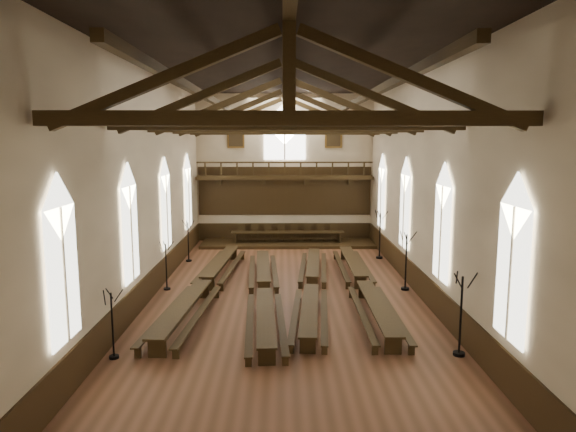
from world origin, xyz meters
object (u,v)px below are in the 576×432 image
candelabrum_left_near (113,337)px  high_table (288,233)px  refectory_row_d (363,282)px  candelabrum_right_near (460,330)px  candelabrum_right_far (380,244)px  refectory_row_b (264,289)px  candelabrum_right_mid (406,272)px  refectory_row_c (312,284)px  candelabrum_left_mid (167,275)px  candelabrum_left_far (189,249)px  refectory_row_a (206,283)px  dais (288,243)px

candelabrum_left_near → high_table: bearing=72.2°
refectory_row_d → candelabrum_left_near: (-9.03, -6.90, 0.18)m
candelabrum_right_near → candelabrum_right_far: 13.77m
refectory_row_b → candelabrum_right_mid: size_ratio=5.01×
refectory_row_c → candelabrum_left_near: (-6.73, -6.79, 0.21)m
candelabrum_left_mid → candelabrum_left_far: candelabrum_left_far is taller
refectory_row_a → high_table: (3.82, 11.05, 0.24)m
candelabrum_left_far → candelabrum_right_near: size_ratio=0.86×
refectory_row_a → candelabrum_right_near: bearing=-36.4°
refectory_row_a → high_table: bearing=70.9°
candelabrum_left_far → candelabrum_right_far: bearing=3.3°
refectory_row_d → candelabrum_left_far: 11.03m
refectory_row_d → dais: 11.49m
refectory_row_d → high_table: (-3.29, 11.00, 0.27)m
dais → candelabrum_right_far: candelabrum_right_far is taller
candelabrum_left_far → refectory_row_c: bearing=-43.8°
refectory_row_c → candelabrum_left_far: size_ratio=5.71×
candelabrum_left_mid → high_table: bearing=60.9°
candelabrum_left_mid → candelabrum_left_near: bearing=-90.0°
refectory_row_a → candelabrum_right_mid: 9.20m
refectory_row_b → refectory_row_d: refectory_row_d is taller
refectory_row_b → candelabrum_left_near: candelabrum_left_near is taller
refectory_row_c → dais: refectory_row_c is taller
dais → refectory_row_b: bearing=-95.6°
refectory_row_b → candelabrum_left_mid: bearing=160.8°
refectory_row_b → candelabrum_left_mid: candelabrum_left_mid is taller
candelabrum_left_mid → candelabrum_right_far: bearing=29.5°
refectory_row_c → candelabrum_left_mid: 6.78m
refectory_row_a → candelabrum_left_near: size_ratio=6.32×
refectory_row_d → high_table: 11.48m
refectory_row_b → refectory_row_d: 4.55m
refectory_row_b → candelabrum_right_far: size_ratio=4.85×
refectory_row_d → candelabrum_right_mid: (2.07, 0.55, 0.32)m
high_table → candelabrum_left_near: bearing=-107.8°
refectory_row_b → high_table: 11.96m
refectory_row_b → candelabrum_right_near: bearing=-42.1°
refectory_row_a → refectory_row_c: size_ratio=1.06×
refectory_row_d → candelabrum_left_far: candelabrum_left_far is taller
candelabrum_left_near → candelabrum_left_mid: (-0.00, 7.60, 0.00)m
refectory_row_d → refectory_row_c: bearing=-177.1°
refectory_row_c → candelabrum_right_far: 8.33m
refectory_row_b → candelabrum_left_near: 7.55m
refectory_row_d → dais: refectory_row_d is taller
candelabrum_left_mid → candelabrum_right_far: 12.75m
refectory_row_d → refectory_row_a: bearing=-179.6°
refectory_row_c → candelabrum_right_mid: size_ratio=4.94×
refectory_row_c → dais: size_ratio=1.20×
refectory_row_a → candelabrum_left_near: 7.12m
candelabrum_right_far → high_table: bearing=143.1°
refectory_row_d → candelabrum_left_near: candelabrum_left_near is taller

